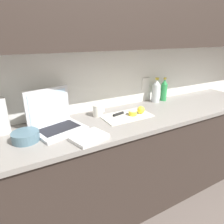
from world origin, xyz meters
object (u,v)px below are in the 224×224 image
Objects in this scene: cutting_board at (126,116)px; bowl_white at (26,136)px; bottle_oil_tall at (156,91)px; lemon_whole_beside at (141,110)px; bottle_green_soda at (164,90)px; lemon_half_cut at (133,113)px; knife at (122,113)px; laptop at (55,120)px; measuring_cup at (98,110)px.

cutting_board is 2.42× the size of bowl_white.
bottle_oil_tall reaches higher than bowl_white.
lemon_whole_beside is 0.40m from bottle_oil_tall.
bowl_white is (-1.36, -0.23, -0.08)m from bottle_green_soda.
knife is at bearing 135.64° from lemon_half_cut.
bottle_green_soda is (1.15, 0.13, 0.04)m from laptop.
laptop reaches higher than bowl_white.
bowl_white is (-0.58, -0.17, -0.02)m from measuring_cup.
laptop reaches higher than knife.
knife is 4.12× the size of lemon_half_cut.
laptop is at bearing 173.97° from lemon_whole_beside.
lemon_half_cut is at bearing -179.53° from lemon_whole_beside.
bowl_white is (-0.83, -0.02, 0.00)m from lemon_half_cut.
measuring_cup is at bearing 15.87° from bowl_white.
bottle_green_soda is 0.78m from measuring_cup.
cutting_board is at bearing 158.70° from lemon_half_cut.
measuring_cup is (0.37, 0.07, -0.02)m from laptop.
lemon_half_cut is at bearing -158.51° from bottle_green_soda.
laptop is at bearing -173.43° from bottle_green_soda.
cutting_board is 0.62m from bottle_green_soda.
bottle_oil_tall reaches higher than measuring_cup.
bottle_oil_tall is at bearing 10.18° from bowl_white.
lemon_half_cut is 0.42× the size of bowl_white.
knife is 0.77m from bowl_white.
bowl_white is at bearing -171.68° from laptop.
bowl_white is (-0.78, -0.04, 0.03)m from cutting_board.
lemon_whole_beside is (0.71, -0.07, -0.03)m from laptop.
bottle_oil_tall reaches higher than bottle_green_soda.
bottle_green_soda is (0.53, 0.21, 0.08)m from lemon_half_cut.
bottle_green_soda is 2.32× the size of measuring_cup.
knife is 0.17m from lemon_whole_beside.
cutting_board is at bearing -32.46° from measuring_cup.
bottle_green_soda is 0.97× the size of bottle_oil_tall.
bottle_green_soda is at bearing 0.00° from bottle_oil_tall.
cutting_board is 1.41× the size of knife.
measuring_cup is at bearing -4.44° from laptop.
measuring_cup reaches higher than knife.
bottle_green_soda reaches higher than cutting_board.
lemon_whole_beside reaches higher than cutting_board.
bottle_green_soda is 1.41× the size of bowl_white.
laptop is 0.56m from knife.
lemon_whole_beside is at bearing -23.68° from measuring_cup.
lemon_half_cut is 0.30× the size of bottle_green_soda.
bottle_oil_tall is at bearing 31.40° from lemon_whole_beside.
cutting_board is 1.71× the size of bottle_green_soda.
measuring_cup is (-0.18, 0.08, 0.03)m from knife.
knife is 1.72× the size of bowl_white.
laptop reaches higher than cutting_board.
lemon_whole_beside reaches higher than lemon_half_cut.
lemon_whole_beside is at bearing -7.96° from cutting_board.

